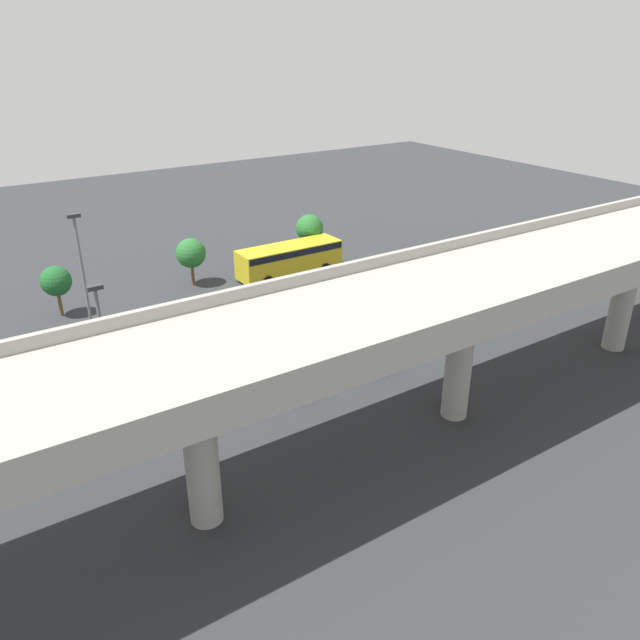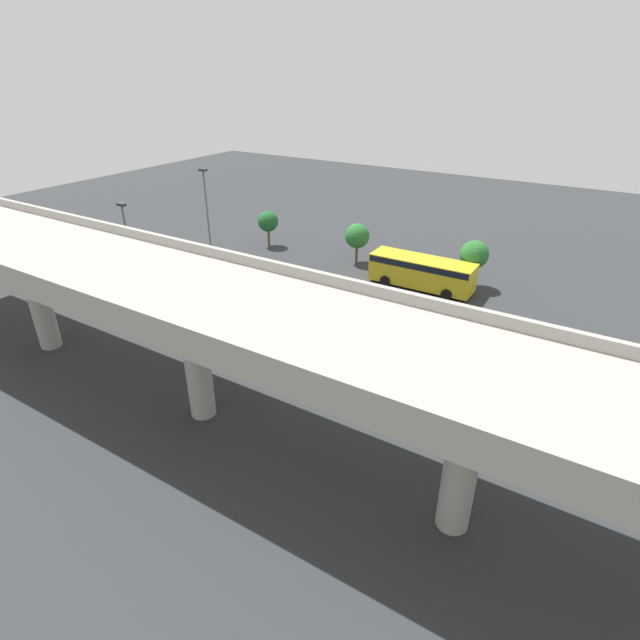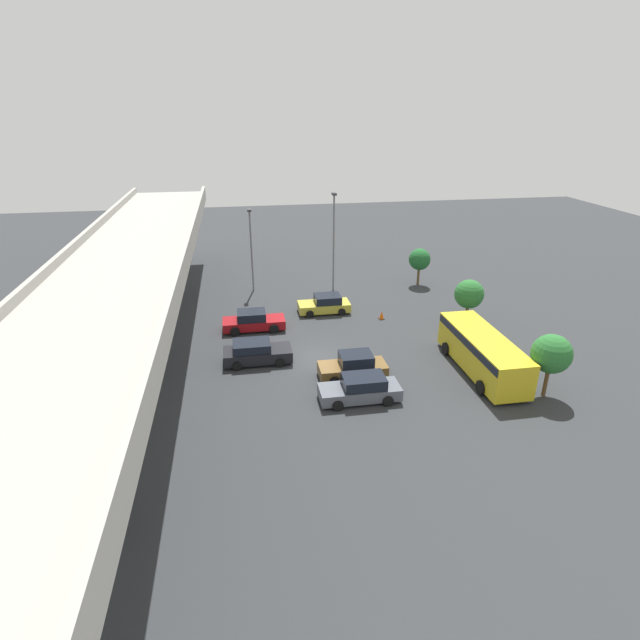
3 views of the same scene
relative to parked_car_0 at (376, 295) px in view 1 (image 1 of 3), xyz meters
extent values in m
plane|color=#2D3033|center=(5.60, 1.65, -0.73)|extent=(117.02, 117.02, 0.00)
cube|color=#9E9B93|center=(5.60, 13.49, 6.23)|extent=(54.61, 7.54, 0.90)
cube|color=#9E9B93|center=(5.60, 9.87, 6.96)|extent=(54.61, 0.30, 0.55)
cube|color=#9E9B93|center=(5.60, 17.11, 6.96)|extent=(54.61, 0.30, 0.55)
cylinder|color=#9E9B93|center=(-8.05, 13.49, 2.53)|extent=(1.32, 1.32, 6.51)
cylinder|color=#9E9B93|center=(5.60, 13.49, 2.53)|extent=(1.32, 1.32, 6.51)
cylinder|color=#9E9B93|center=(19.26, 13.49, 2.53)|extent=(1.32, 1.32, 6.51)
cube|color=#515660|center=(0.00, 0.07, -0.19)|extent=(1.79, 4.78, 0.72)
cube|color=black|center=(0.00, -0.17, 0.49)|extent=(1.64, 2.48, 0.66)
cylinder|color=black|center=(-0.91, 1.55, -0.41)|extent=(0.22, 0.64, 0.64)
cylinder|color=black|center=(0.91, 1.55, -0.41)|extent=(0.22, 0.64, 0.64)
cylinder|color=black|center=(-0.91, -1.41, -0.41)|extent=(0.22, 0.64, 0.64)
cylinder|color=black|center=(0.91, -1.41, -0.41)|extent=(0.22, 0.64, 0.64)
cube|color=brown|center=(2.73, -0.14, -0.19)|extent=(1.78, 4.33, 0.73)
cube|color=black|center=(2.73, -0.35, 0.54)|extent=(1.64, 2.05, 0.73)
cylinder|color=black|center=(1.82, 1.21, -0.41)|extent=(0.22, 0.64, 0.64)
cylinder|color=black|center=(3.64, 1.21, -0.41)|extent=(0.22, 0.64, 0.64)
cylinder|color=black|center=(1.82, -1.48, -0.41)|extent=(0.22, 0.64, 0.64)
cylinder|color=black|center=(3.64, -1.48, -0.41)|extent=(0.22, 0.64, 0.64)
cube|color=black|center=(5.80, 5.73, -0.17)|extent=(1.91, 4.58, 0.78)
cube|color=black|center=(5.80, 6.11, 0.51)|extent=(1.76, 2.49, 0.59)
cylinder|color=black|center=(6.77, 4.31, -0.43)|extent=(0.22, 0.60, 0.60)
cylinder|color=black|center=(4.82, 4.31, -0.43)|extent=(0.22, 0.60, 0.60)
cylinder|color=black|center=(6.77, 7.15, -0.43)|extent=(0.22, 0.60, 0.60)
cylinder|color=black|center=(4.82, 7.15, -0.43)|extent=(0.22, 0.60, 0.60)
cube|color=maroon|center=(11.22, 5.74, -0.19)|extent=(1.83, 4.77, 0.68)
cube|color=black|center=(11.22, 5.90, 0.48)|extent=(1.68, 2.15, 0.65)
cylinder|color=black|center=(12.16, 4.26, -0.37)|extent=(0.22, 0.72, 0.72)
cylinder|color=black|center=(10.28, 4.26, -0.37)|extent=(0.22, 0.72, 0.72)
cylinder|color=black|center=(12.16, 7.22, -0.37)|extent=(0.22, 0.72, 0.72)
cylinder|color=black|center=(10.28, 7.22, -0.37)|extent=(0.22, 0.72, 0.72)
cube|color=gold|center=(13.85, -0.24, -0.21)|extent=(1.91, 4.31, 0.69)
cube|color=black|center=(13.85, -0.55, 0.46)|extent=(1.75, 2.14, 0.65)
cylinder|color=black|center=(12.87, 1.09, -0.42)|extent=(0.22, 0.62, 0.62)
cylinder|color=black|center=(14.82, 1.09, -0.42)|extent=(0.22, 0.62, 0.62)
cylinder|color=black|center=(12.87, -1.58, -0.42)|extent=(0.22, 0.62, 0.62)
cylinder|color=black|center=(14.82, -1.58, -0.42)|extent=(0.22, 0.62, 0.62)
cube|color=gold|center=(2.07, -8.59, 0.65)|extent=(8.57, 2.49, 2.28)
cube|color=black|center=(2.07, -8.59, 1.46)|extent=(8.40, 2.54, 0.50)
cylinder|color=black|center=(4.73, -7.32, -0.29)|extent=(0.88, 0.29, 0.88)
cylinder|color=black|center=(4.73, -9.86, -0.29)|extent=(0.88, 0.29, 0.88)
cylinder|color=black|center=(-0.58, -7.32, -0.29)|extent=(0.88, 0.29, 0.88)
cylinder|color=black|center=(-0.58, -9.86, -0.29)|extent=(0.88, 0.29, 0.88)
cylinder|color=slate|center=(20.37, 5.38, 2.99)|extent=(0.16, 0.16, 7.44)
cube|color=#333338|center=(20.37, 5.38, 6.81)|extent=(0.70, 0.35, 0.20)
cylinder|color=slate|center=(19.22, -2.08, 3.69)|extent=(0.16, 0.16, 8.84)
cube|color=#333338|center=(19.22, -2.08, 8.21)|extent=(0.70, 0.35, 0.20)
cylinder|color=brown|center=(-1.39, -10.97, 0.19)|extent=(0.24, 0.24, 1.83)
sphere|color=#286B2D|center=(-1.39, -10.97, 2.08)|extent=(2.32, 2.32, 2.32)
cylinder|color=brown|center=(9.39, -10.93, 0.08)|extent=(0.24, 0.24, 1.62)
sphere|color=#286B2D|center=(9.39, -10.93, 1.86)|extent=(2.27, 2.27, 2.27)
cylinder|color=brown|center=(19.32, -10.51, 0.11)|extent=(0.24, 0.24, 1.67)
sphere|color=#1E5B28|center=(19.32, -10.51, 1.82)|extent=(2.06, 2.06, 2.06)
cube|color=black|center=(11.59, -4.63, -0.71)|extent=(0.44, 0.44, 0.04)
cone|color=#EA590F|center=(11.59, -4.63, -0.38)|extent=(0.40, 0.40, 0.70)
camera|label=1|loc=(26.24, 32.20, 16.92)|focal=35.00mm
camera|label=2|loc=(-11.02, 28.47, 15.96)|focal=28.00mm
camera|label=3|loc=(-24.58, 6.58, 15.29)|focal=28.00mm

